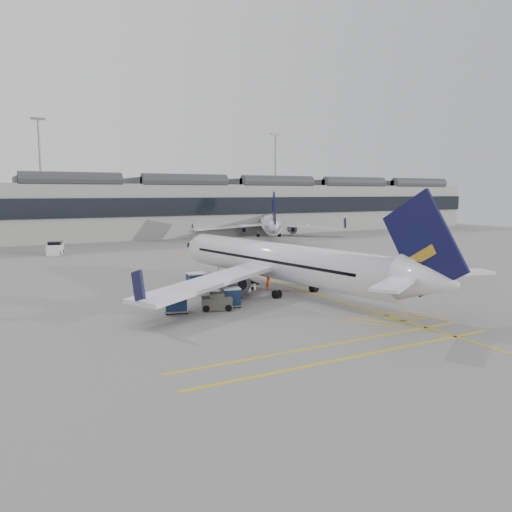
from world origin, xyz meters
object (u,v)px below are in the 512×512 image
ramp_agent_b (231,285)px  pushback_tug (217,302)px  ramp_agent_a (268,281)px  baggage_cart_a (231,297)px  belt_loader (237,286)px  airliner_main (284,262)px

ramp_agent_b → pushback_tug: size_ratio=0.60×
pushback_tug → ramp_agent_a: bearing=55.3°
baggage_cart_a → ramp_agent_b: ramp_agent_b is taller
baggage_cart_a → ramp_agent_b: bearing=80.1°
pushback_tug → belt_loader: bearing=71.9°
baggage_cart_a → ramp_agent_a: bearing=53.4°
baggage_cart_a → pushback_tug: (-1.45, -0.33, -0.25)m
ramp_agent_a → pushback_tug: size_ratio=0.58×
ramp_agent_a → ramp_agent_b: bearing=141.8°
airliner_main → belt_loader: (-3.81, 2.27, -2.32)m
belt_loader → pushback_tug: 7.38m
baggage_cart_a → ramp_agent_a: 8.07m
airliner_main → ramp_agent_b: 5.41m
airliner_main → ramp_agent_a: size_ratio=22.29×
airliner_main → ramp_agent_b: airliner_main is taller
airliner_main → belt_loader: bearing=139.9°
ramp_agent_b → ramp_agent_a: bearing=175.7°
ramp_agent_b → pushback_tug: (-3.79, -5.31, -0.23)m
belt_loader → pushback_tug: size_ratio=1.59×
belt_loader → ramp_agent_a: bearing=-26.2°
ramp_agent_a → pushback_tug: 9.44m
airliner_main → belt_loader: 5.00m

